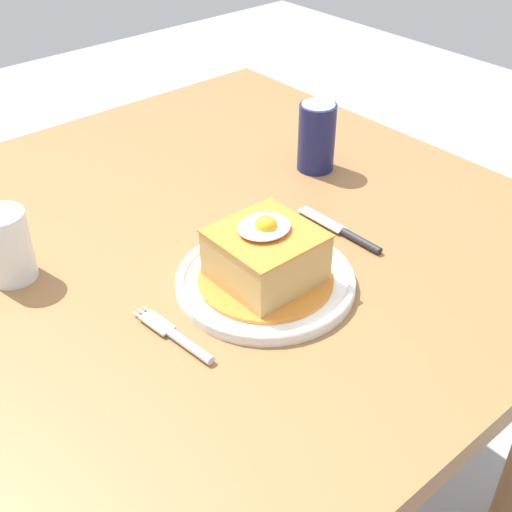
{
  "coord_description": "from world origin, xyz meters",
  "views": [
    {
      "loc": [
        -0.46,
        -0.71,
        1.33
      ],
      "look_at": [
        0.03,
        -0.14,
        0.79
      ],
      "focal_mm": 46.77,
      "sensor_mm": 36.0,
      "label": 1
    }
  ],
  "objects_px": {
    "knife": "(349,235)",
    "fork": "(179,339)",
    "soda_can": "(317,137)",
    "drinking_glass": "(8,250)",
    "main_plate": "(265,280)"
  },
  "relations": [
    {
      "from": "knife",
      "to": "fork",
      "type": "bearing_deg",
      "value": -176.44
    },
    {
      "from": "knife",
      "to": "drinking_glass",
      "type": "height_order",
      "value": "drinking_glass"
    },
    {
      "from": "knife",
      "to": "soda_can",
      "type": "distance_m",
      "value": 0.24
    },
    {
      "from": "main_plate",
      "to": "drinking_glass",
      "type": "bearing_deg",
      "value": 135.77
    },
    {
      "from": "main_plate",
      "to": "fork",
      "type": "height_order",
      "value": "main_plate"
    },
    {
      "from": "soda_can",
      "to": "knife",
      "type": "bearing_deg",
      "value": -121.67
    },
    {
      "from": "fork",
      "to": "drinking_glass",
      "type": "distance_m",
      "value": 0.29
    },
    {
      "from": "knife",
      "to": "soda_can",
      "type": "xyz_separation_m",
      "value": [
        0.12,
        0.2,
        0.06
      ]
    },
    {
      "from": "fork",
      "to": "drinking_glass",
      "type": "xyz_separation_m",
      "value": [
        -0.1,
        0.27,
        0.04
      ]
    },
    {
      "from": "fork",
      "to": "drinking_glass",
      "type": "bearing_deg",
      "value": 110.35
    },
    {
      "from": "drinking_glass",
      "to": "soda_can",
      "type": "bearing_deg",
      "value": -5.13
    },
    {
      "from": "fork",
      "to": "soda_can",
      "type": "relative_size",
      "value": 1.14
    },
    {
      "from": "fork",
      "to": "knife",
      "type": "height_order",
      "value": "same"
    },
    {
      "from": "main_plate",
      "to": "soda_can",
      "type": "height_order",
      "value": "soda_can"
    },
    {
      "from": "soda_can",
      "to": "drinking_glass",
      "type": "distance_m",
      "value": 0.56
    }
  ]
}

